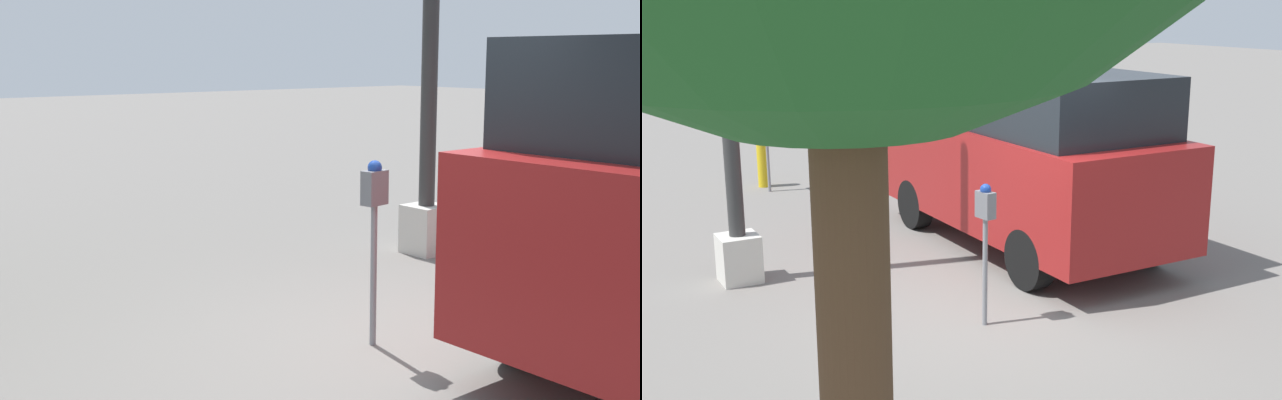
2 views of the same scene
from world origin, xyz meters
The scene contains 3 objects.
ground_plane centered at (0.00, 0.00, 0.00)m, with size 80.00×80.00×0.00m, color slate.
parking_meter_near centered at (-0.23, 0.38, 1.06)m, with size 0.21×0.13×1.44m.
lamp_post centered at (2.25, 2.15, 1.95)m, with size 0.44×0.44×5.53m.
Camera 1 is at (-4.31, -3.93, 2.20)m, focal length 45.00 mm.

